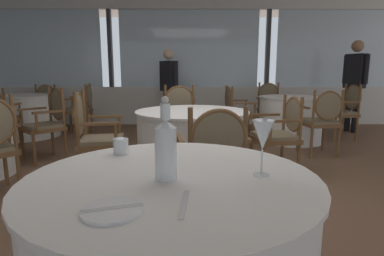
% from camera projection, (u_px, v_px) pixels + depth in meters
% --- Properties ---
extents(ground_plane, '(14.39, 14.39, 0.00)m').
position_uv_depth(ground_plane, '(188.00, 192.00, 3.05)').
color(ground_plane, brown).
extents(window_wall_far, '(11.07, 0.14, 2.77)m').
position_uv_depth(window_wall_far, '(189.00, 75.00, 6.91)').
color(window_wall_far, silver).
rests_on(window_wall_far, ground_plane).
extents(side_plate, '(0.18, 0.18, 0.01)m').
position_uv_depth(side_plate, '(112.00, 210.00, 0.90)').
color(side_plate, white).
rests_on(side_plate, foreground_table).
extents(butter_knife, '(0.18, 0.07, 0.00)m').
position_uv_depth(butter_knife, '(112.00, 208.00, 0.90)').
color(butter_knife, silver).
rests_on(butter_knife, foreground_table).
extents(dinner_fork, '(0.03, 0.21, 0.00)m').
position_uv_depth(dinner_fork, '(184.00, 204.00, 0.95)').
color(dinner_fork, silver).
rests_on(dinner_fork, foreground_table).
extents(water_bottle, '(0.08, 0.08, 0.32)m').
position_uv_depth(water_bottle, '(166.00, 147.00, 1.15)').
color(water_bottle, white).
rests_on(water_bottle, foreground_table).
extents(wine_glass, '(0.09, 0.09, 0.22)m').
position_uv_depth(wine_glass, '(263.00, 136.00, 1.19)').
color(wine_glass, white).
rests_on(wine_glass, foreground_table).
extents(water_tumbler, '(0.07, 0.07, 0.08)m').
position_uv_depth(water_tumbler, '(121.00, 146.00, 1.53)').
color(water_tumbler, white).
rests_on(water_tumbler, foreground_table).
extents(background_table_0, '(1.12, 1.12, 0.77)m').
position_uv_depth(background_table_0, '(291.00, 119.00, 5.29)').
color(background_table_0, white).
rests_on(background_table_0, ground_plane).
extents(dining_chair_0_0, '(0.58, 0.52, 0.97)m').
position_uv_depth(dining_chair_0_0, '(270.00, 103.00, 6.23)').
color(dining_chair_0_0, brown).
rests_on(dining_chair_0_0, ground_plane).
extents(dining_chair_0_1, '(0.52, 0.58, 0.96)m').
position_uv_depth(dining_chair_0_1, '(236.00, 109.00, 5.14)').
color(dining_chair_0_1, brown).
rests_on(dining_chair_0_1, ground_plane).
extents(dining_chair_0_2, '(0.58, 0.52, 0.94)m').
position_uv_depth(dining_chair_0_2, '(322.00, 117.00, 4.30)').
color(dining_chair_0_2, brown).
rests_on(dining_chair_0_2, ground_plane).
extents(dining_chair_0_3, '(0.52, 0.58, 0.97)m').
position_uv_depth(dining_chair_0_3, '(345.00, 107.00, 5.38)').
color(dining_chair_0_3, brown).
rests_on(dining_chair_0_3, ground_plane).
extents(background_table_1, '(1.21, 1.21, 0.77)m').
position_uv_depth(background_table_1, '(25.00, 116.00, 5.65)').
color(background_table_1, white).
rests_on(background_table_1, ground_plane).
extents(dining_chair_1_2, '(0.51, 0.57, 0.96)m').
position_uv_depth(dining_chair_1_2, '(82.00, 105.00, 5.73)').
color(dining_chair_1_2, brown).
rests_on(dining_chair_1_2, ground_plane).
extents(dining_chair_1_3, '(0.57, 0.51, 0.92)m').
position_uv_depth(dining_chair_1_3, '(44.00, 102.00, 6.62)').
color(dining_chair_1_3, brown).
rests_on(dining_chair_1_3, ground_plane).
extents(background_table_2, '(1.21, 1.21, 0.77)m').
position_uv_depth(background_table_2, '(192.00, 145.00, 3.35)').
color(background_table_2, white).
rests_on(background_table_2, ground_plane).
extents(dining_chair_2_0, '(0.53, 0.59, 0.91)m').
position_uv_depth(dining_chair_2_0, '(282.00, 129.00, 3.49)').
color(dining_chair_2_0, brown).
rests_on(dining_chair_2_0, ground_plane).
extents(dining_chair_2_1, '(0.59, 0.53, 1.00)m').
position_uv_depth(dining_chair_2_1, '(180.00, 115.00, 4.33)').
color(dining_chair_2_1, brown).
rests_on(dining_chair_2_1, ground_plane).
extents(dining_chair_2_2, '(0.53, 0.59, 0.99)m').
position_uv_depth(dining_chair_2_2, '(93.00, 131.00, 3.16)').
color(dining_chair_2_2, brown).
rests_on(dining_chair_2_2, ground_plane).
extents(dining_chair_2_3, '(0.59, 0.53, 0.93)m').
position_uv_depth(dining_chair_2_3, '(214.00, 157.00, 2.32)').
color(dining_chair_2_3, brown).
rests_on(dining_chair_2_3, ground_plane).
extents(dining_chair_3_0, '(0.66, 0.66, 0.98)m').
position_uv_depth(dining_chair_3_0, '(49.00, 118.00, 4.12)').
color(dining_chair_3_0, brown).
rests_on(dining_chair_3_0, ground_plane).
extents(diner_person_0, '(0.34, 0.49, 1.78)m').
position_uv_depth(diner_person_0, '(355.00, 80.00, 5.99)').
color(diner_person_0, black).
rests_on(diner_person_0, ground_plane).
extents(diner_person_1, '(0.38, 0.43, 1.63)m').
position_uv_depth(diner_person_1, '(169.00, 85.00, 6.21)').
color(diner_person_1, '#424C42').
rests_on(diner_person_1, ground_plane).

